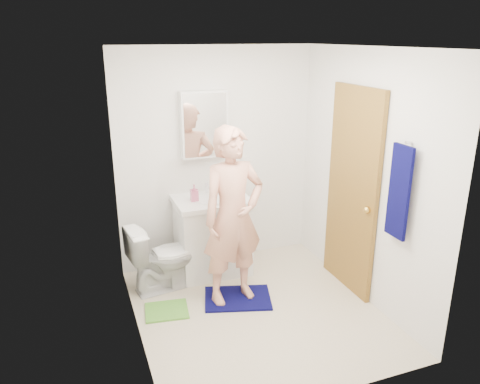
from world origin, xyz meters
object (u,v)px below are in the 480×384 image
(vanity_cabinet, at_px, (212,237))
(man, at_px, (233,217))
(towel, at_px, (399,192))
(toilet, at_px, (163,257))
(soap_dispenser, at_px, (194,193))
(toothbrush_cup, at_px, (230,188))
(medicine_cabinet, at_px, (204,124))

(vanity_cabinet, distance_m, man, 0.80)
(towel, height_order, toilet, towel)
(toilet, bearing_deg, vanity_cabinet, -81.32)
(toilet, bearing_deg, soap_dispenser, -74.97)
(towel, bearing_deg, toilet, 143.61)
(soap_dispenser, bearing_deg, toothbrush_cup, 18.31)
(soap_dispenser, distance_m, man, 0.67)
(vanity_cabinet, bearing_deg, toilet, -162.48)
(vanity_cabinet, distance_m, towel, 2.08)
(medicine_cabinet, relative_size, towel, 0.87)
(toilet, bearing_deg, toothbrush_cup, -77.85)
(toilet, relative_size, man, 0.41)
(soap_dispenser, xyz_separation_m, man, (0.20, -0.63, -0.06))
(medicine_cabinet, xyz_separation_m, soap_dispenser, (-0.19, -0.24, -0.66))
(towel, height_order, soap_dispenser, towel)
(soap_dispenser, relative_size, man, 0.10)
(toilet, xyz_separation_m, toothbrush_cup, (0.83, 0.32, 0.54))
(vanity_cabinet, height_order, toilet, vanity_cabinet)
(toilet, height_order, man, man)
(medicine_cabinet, height_order, soap_dispenser, medicine_cabinet)
(medicine_cabinet, bearing_deg, vanity_cabinet, -90.00)
(toilet, relative_size, toothbrush_cup, 6.00)
(medicine_cabinet, distance_m, towel, 2.11)
(medicine_cabinet, xyz_separation_m, man, (0.01, -0.87, -0.72))
(towel, distance_m, soap_dispenser, 2.04)
(toothbrush_cup, height_order, man, man)
(towel, xyz_separation_m, toilet, (-1.76, 1.30, -0.90))
(vanity_cabinet, height_order, man, man)
(vanity_cabinet, height_order, towel, towel)
(man, bearing_deg, toothbrush_cup, 64.62)
(toilet, distance_m, soap_dispenser, 0.73)
(towel, bearing_deg, man, 144.14)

